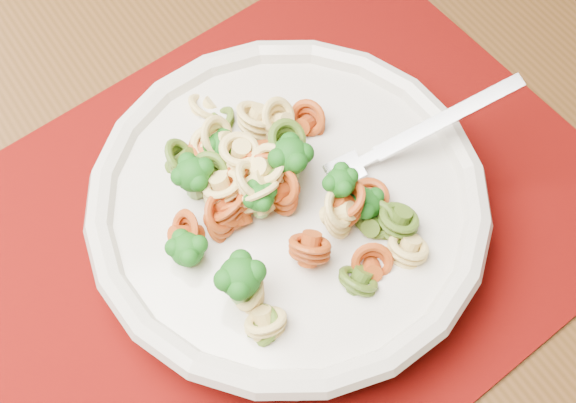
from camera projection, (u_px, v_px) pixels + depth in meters
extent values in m
cube|color=#523217|center=(197.00, 189.00, 0.63)|extent=(1.57, 1.33, 0.04)
cube|color=#600904|center=(279.00, 225.00, 0.59)|extent=(0.59, 0.55, 0.00)
cylinder|color=beige|center=(288.00, 225.00, 0.58)|extent=(0.12, 0.12, 0.01)
cylinder|color=beige|center=(288.00, 212.00, 0.57)|extent=(0.26, 0.26, 0.03)
torus|color=beige|center=(288.00, 200.00, 0.55)|extent=(0.28, 0.28, 0.02)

